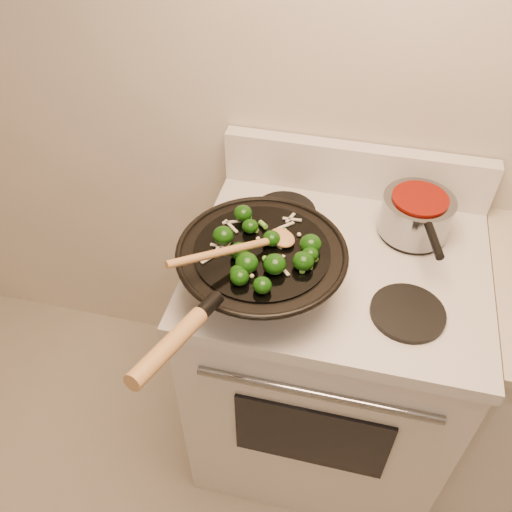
# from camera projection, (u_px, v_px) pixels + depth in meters

# --- Properties ---
(stove) EXTENTS (0.78, 0.67, 1.08)m
(stove) POSITION_uv_depth(u_px,v_px,m) (325.00, 357.00, 1.75)
(stove) COLOR silver
(stove) RESTS_ON ground
(wok) EXTENTS (0.41, 0.66, 0.22)m
(wok) POSITION_uv_depth(u_px,v_px,m) (261.00, 267.00, 1.30)
(wok) COLOR black
(wok) RESTS_ON stove
(stirfry) EXTENTS (0.26, 0.29, 0.05)m
(stirfry) POSITION_uv_depth(u_px,v_px,m) (264.00, 251.00, 1.24)
(stirfry) COLOR #0F3708
(stirfry) RESTS_ON wok
(wooden_spoon) EXTENTS (0.26, 0.26, 0.09)m
(wooden_spoon) POSITION_uv_depth(u_px,v_px,m) (252.00, 245.00, 1.23)
(wooden_spoon) COLOR #B47E47
(wooden_spoon) RESTS_ON wok
(saucepan) EXTENTS (0.19, 0.31, 0.11)m
(saucepan) POSITION_uv_depth(u_px,v_px,m) (416.00, 214.00, 1.46)
(saucepan) COLOR gray
(saucepan) RESTS_ON stove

